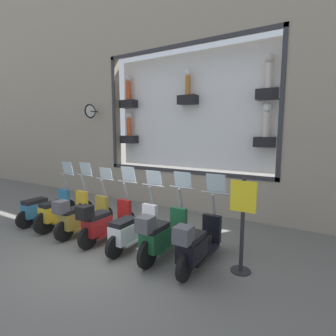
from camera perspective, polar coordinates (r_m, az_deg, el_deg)
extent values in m
plane|color=#66635E|center=(6.05, -13.11, -16.77)|extent=(120.00, 120.00, 0.00)
cube|color=gray|center=(16.40, -32.04, 15.96)|extent=(0.40, 15.10, 10.28)
cube|color=gray|center=(8.65, 3.72, -4.86)|extent=(0.40, 5.80, 1.19)
cube|color=#2D2D33|center=(8.65, 3.30, 25.23)|extent=(0.04, 5.80, 0.12)
cube|color=#2D2D33|center=(8.35, 3.09, -0.73)|extent=(0.04, 5.80, 0.12)
cube|color=#2D2D33|center=(7.38, 23.50, 12.43)|extent=(0.04, 0.12, 3.95)
cube|color=#2D2D33|center=(9.94, -11.69, 11.56)|extent=(0.04, 0.12, 3.95)
cube|color=white|center=(8.78, 4.96, 12.21)|extent=(0.04, 5.56, 3.71)
cube|color=black|center=(7.82, 20.93, 14.78)|extent=(0.36, 0.60, 0.28)
cylinder|color=silver|center=(7.89, 21.10, 18.17)|extent=(0.18, 0.18, 0.66)
sphere|color=beige|center=(7.99, 21.28, 21.34)|extent=(0.24, 0.24, 0.24)
cube|color=black|center=(8.61, 4.32, 14.58)|extent=(0.36, 0.60, 0.28)
cylinder|color=#B26B2D|center=(8.68, 4.35, 17.44)|extent=(0.16, 0.16, 0.59)
sphere|color=white|center=(8.75, 4.38, 20.04)|extent=(0.21, 0.21, 0.21)
cube|color=black|center=(9.95, -8.60, 13.60)|extent=(0.36, 0.60, 0.28)
cylinder|color=#CC4C23|center=(10.01, -8.66, 16.26)|extent=(0.18, 0.18, 0.65)
sphere|color=beige|center=(10.09, -8.71, 18.76)|extent=(0.24, 0.24, 0.24)
cube|color=black|center=(7.76, 20.46, 5.32)|extent=(0.36, 0.60, 0.28)
cylinder|color=silver|center=(7.76, 20.63, 8.83)|extent=(0.19, 0.19, 0.67)
sphere|color=white|center=(7.78, 20.80, 12.18)|extent=(0.24, 0.24, 0.24)
cube|color=black|center=(9.90, -8.45, 6.17)|extent=(0.36, 0.60, 0.28)
cylinder|color=#CC4C23|center=(9.90, -8.50, 8.76)|extent=(0.17, 0.17, 0.61)
sphere|color=beige|center=(9.92, -8.55, 11.17)|extent=(0.22, 0.22, 0.22)
cylinder|color=black|center=(10.43, -15.87, 11.76)|extent=(0.35, 0.05, 0.05)
torus|color=black|center=(10.32, -16.60, 11.78)|extent=(0.52, 0.06, 0.52)
cylinder|color=white|center=(10.32, -16.60, 11.78)|extent=(0.43, 0.03, 0.43)
cylinder|color=black|center=(5.79, 9.87, -15.17)|extent=(0.49, 0.09, 0.49)
cylinder|color=black|center=(4.71, 3.60, -20.75)|extent=(0.49, 0.09, 0.49)
cube|color=black|center=(5.25, 7.10, -17.82)|extent=(1.02, 0.38, 0.06)
cube|color=black|center=(4.85, 5.24, -17.29)|extent=(0.61, 0.35, 0.36)
cube|color=black|center=(4.76, 5.28, -14.78)|extent=(0.58, 0.31, 0.10)
cube|color=black|center=(5.59, 9.51, -12.77)|extent=(0.12, 0.37, 0.56)
cylinder|color=gray|center=(5.50, 9.90, -7.71)|extent=(0.20, 0.06, 0.45)
cylinder|color=gray|center=(5.51, 10.22, -5.39)|extent=(0.04, 0.61, 0.04)
cube|color=silver|center=(5.50, 10.42, -3.28)|extent=(0.10, 0.42, 0.39)
cube|color=#4C4C51|center=(4.42, 3.36, -14.31)|extent=(0.28, 0.28, 0.28)
cylinder|color=black|center=(6.07, 2.73, -13.69)|extent=(0.54, 0.09, 0.54)
cylinder|color=black|center=(5.08, -4.48, -18.14)|extent=(0.54, 0.09, 0.54)
cube|color=#19512D|center=(5.57, -0.51, -15.88)|extent=(1.02, 0.38, 0.06)
cube|color=#19512D|center=(5.20, -2.77, -15.16)|extent=(0.61, 0.35, 0.36)
cube|color=black|center=(5.11, -2.79, -12.78)|extent=(0.58, 0.31, 0.10)
cube|color=#19512D|center=(5.89, 2.33, -11.28)|extent=(0.12, 0.37, 0.56)
cylinder|color=gray|center=(5.81, 2.69, -6.48)|extent=(0.20, 0.06, 0.45)
cylinder|color=gray|center=(5.82, 3.04, -4.29)|extent=(0.04, 0.60, 0.04)
cube|color=silver|center=(5.82, 3.24, -2.53)|extent=(0.09, 0.42, 0.35)
cube|color=#4C4C51|center=(4.81, -4.94, -12.09)|extent=(0.28, 0.28, 0.28)
cylinder|color=black|center=(6.49, -3.34, -12.59)|extent=(0.47, 0.09, 0.47)
cylinder|color=black|center=(5.53, -11.51, -16.48)|extent=(0.47, 0.09, 0.47)
cube|color=silver|center=(6.00, -7.06, -14.52)|extent=(1.02, 0.39, 0.06)
cube|color=silver|center=(5.65, -9.52, -13.70)|extent=(0.61, 0.35, 0.36)
cube|color=black|center=(5.57, -9.58, -11.50)|extent=(0.58, 0.31, 0.10)
cube|color=silver|center=(6.30, -3.99, -10.36)|extent=(0.12, 0.37, 0.56)
cylinder|color=gray|center=(6.21, -3.66, -5.86)|extent=(0.20, 0.06, 0.45)
cylinder|color=gray|center=(6.22, -3.31, -3.82)|extent=(0.04, 0.60, 0.04)
cube|color=silver|center=(6.22, -3.11, -2.15)|extent=(0.09, 0.42, 0.35)
cylinder|color=black|center=(6.93, -8.78, -11.26)|extent=(0.48, 0.09, 0.48)
cylinder|color=black|center=(6.05, -17.08, -14.41)|extent=(0.48, 0.09, 0.48)
cube|color=maroon|center=(6.48, -12.62, -12.86)|extent=(1.02, 0.39, 0.06)
cube|color=maroon|center=(6.16, -15.14, -11.97)|extent=(0.61, 0.35, 0.36)
cube|color=black|center=(6.09, -15.22, -9.93)|extent=(0.58, 0.31, 0.10)
cube|color=maroon|center=(6.76, -9.46, -9.12)|extent=(0.12, 0.37, 0.56)
cylinder|color=gray|center=(6.68, -9.17, -4.92)|extent=(0.20, 0.06, 0.45)
cylinder|color=gray|center=(6.69, -8.82, -3.03)|extent=(0.04, 0.60, 0.04)
cube|color=silver|center=(6.68, -8.63, -1.32)|extent=(0.10, 0.42, 0.39)
cube|color=black|center=(5.83, -17.67, -9.18)|extent=(0.28, 0.28, 0.28)
cylinder|color=black|center=(7.43, -13.45, -10.06)|extent=(0.48, 0.09, 0.48)
cylinder|color=black|center=(6.62, -21.69, -12.67)|extent=(0.48, 0.09, 0.48)
cube|color=olive|center=(7.01, -17.31, -11.41)|extent=(1.02, 0.38, 0.06)
cube|color=olive|center=(6.72, -19.81, -10.48)|extent=(0.61, 0.35, 0.36)
cube|color=black|center=(6.65, -19.90, -8.60)|extent=(0.58, 0.31, 0.10)
cube|color=olive|center=(7.27, -14.17, -8.04)|extent=(0.12, 0.37, 0.56)
cylinder|color=gray|center=(7.20, -13.90, -4.13)|extent=(0.20, 0.06, 0.45)
cylinder|color=gray|center=(7.21, -13.57, -2.38)|extent=(0.04, 0.60, 0.04)
cube|color=silver|center=(7.21, -13.38, -1.12)|extent=(0.08, 0.42, 0.31)
cube|color=#4C4C51|center=(6.42, -22.30, -7.84)|extent=(0.28, 0.28, 0.28)
cylinder|color=black|center=(7.95, -17.66, -8.73)|extent=(0.56, 0.09, 0.56)
cylinder|color=black|center=(7.24, -25.29, -10.78)|extent=(0.56, 0.09, 0.56)
cube|color=gold|center=(7.58, -21.28, -9.83)|extent=(1.02, 0.38, 0.06)
cube|color=gold|center=(7.31, -23.71, -8.89)|extent=(0.61, 0.35, 0.36)
cube|color=black|center=(7.25, -23.81, -7.14)|extent=(0.58, 0.31, 0.10)
cube|color=gold|center=(7.82, -18.21, -6.78)|extent=(0.12, 0.37, 0.56)
cylinder|color=gray|center=(7.76, -17.98, -3.15)|extent=(0.20, 0.06, 0.45)
cylinder|color=gray|center=(7.77, -17.66, -1.52)|extent=(0.04, 0.61, 0.04)
cube|color=silver|center=(7.77, -17.49, -0.15)|extent=(0.09, 0.42, 0.36)
cylinder|color=black|center=(8.57, -20.94, -7.98)|extent=(0.47, 0.09, 0.47)
cylinder|color=black|center=(7.87, -28.66, -9.83)|extent=(0.47, 0.09, 0.47)
cube|color=teal|center=(8.20, -24.62, -8.96)|extent=(1.02, 0.38, 0.06)
cube|color=teal|center=(7.96, -26.96, -8.05)|extent=(0.61, 0.35, 0.36)
cube|color=black|center=(7.90, -27.06, -6.44)|extent=(0.58, 0.31, 0.10)
cube|color=teal|center=(8.43, -21.67, -6.19)|extent=(0.12, 0.37, 0.56)
cylinder|color=gray|center=(8.37, -21.46, -2.81)|extent=(0.20, 0.06, 0.45)
cylinder|color=gray|center=(8.37, -21.16, -1.30)|extent=(0.04, 0.61, 0.04)
cube|color=silver|center=(8.37, -21.01, 0.04)|extent=(0.10, 0.42, 0.38)
cylinder|color=#232326|center=(5.25, 15.52, -20.71)|extent=(0.36, 0.36, 0.02)
cylinder|color=#232326|center=(4.91, 15.89, -11.98)|extent=(0.07, 0.07, 1.72)
cube|color=yellow|center=(4.74, 16.06, -5.96)|extent=(0.03, 0.45, 0.55)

